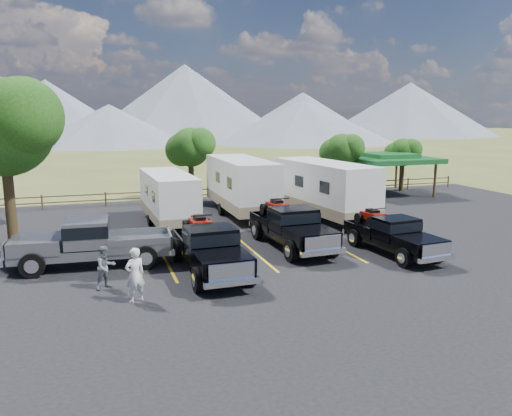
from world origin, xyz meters
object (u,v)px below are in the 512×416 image
object	(u,v)px
trailer_right	(324,190)
pickup_silver	(92,242)
pavilion	(388,159)
rig_right	(392,234)
trailer_center	(241,186)
person_b	(106,267)
tree_big_nw	(2,127)
rig_left	(209,247)
person_a	(135,275)
trailer_left	(168,198)
rig_center	(291,226)

from	to	relation	value
trailer_right	pickup_silver	distance (m)	14.06
pavilion	rig_right	bearing A→B (deg)	-121.99
trailer_center	person_b	distance (m)	14.00
tree_big_nw	rig_left	size ratio (longest dim) A/B	1.26
tree_big_nw	rig_right	distance (m)	18.29
person_a	rig_right	bearing A→B (deg)	171.50
tree_big_nw	trailer_center	bearing A→B (deg)	16.44
pickup_silver	person_b	bearing A→B (deg)	11.93
tree_big_nw	rig_left	xyz separation A→B (m)	(7.99, -6.77, -4.56)
trailer_center	pickup_silver	size ratio (longest dim) A/B	1.48
trailer_left	person_b	bearing A→B (deg)	-113.24
tree_big_nw	pavilion	world-z (taller)	tree_big_nw
trailer_center	person_b	world-z (taller)	trailer_center
tree_big_nw	trailer_left	world-z (taller)	tree_big_nw
pavilion	person_b	bearing A→B (deg)	-144.25
pavilion	pickup_silver	bearing A→B (deg)	-150.32
person_b	rig_left	bearing A→B (deg)	-17.53
tree_big_nw	trailer_right	world-z (taller)	tree_big_nw
rig_center	trailer_left	xyz separation A→B (m)	(-4.74, 6.41, 0.51)
pavilion	person_a	size ratio (longest dim) A/B	3.32
rig_left	pickup_silver	distance (m)	4.92
rig_right	pavilion	bearing A→B (deg)	53.62
rig_left	rig_center	size ratio (longest dim) A/B	0.97
tree_big_nw	person_a	distance (m)	11.40
trailer_left	pavilion	bearing A→B (deg)	16.01
trailer_left	person_a	xyz separation A→B (m)	(-2.80, -11.27, -0.61)
rig_center	rig_right	bearing A→B (deg)	-34.23
person_b	trailer_center	bearing A→B (deg)	25.07
trailer_left	person_a	bearing A→B (deg)	-106.17
pavilion	person_b	world-z (taller)	pavilion
tree_big_nw	person_a	world-z (taller)	tree_big_nw
pavilion	rig_right	distance (m)	17.46
rig_left	person_a	bearing A→B (deg)	-142.90
tree_big_nw	person_a	xyz separation A→B (m)	(4.93, -9.18, -4.62)
tree_big_nw	rig_center	distance (m)	13.95
pickup_silver	person_a	xyz separation A→B (m)	(1.32, -4.65, -0.10)
rig_right	tree_big_nw	bearing A→B (deg)	153.16
tree_big_nw	trailer_left	xyz separation A→B (m)	(7.72, 2.09, -4.02)
pavilion	person_b	size ratio (longest dim) A/B	3.94
rig_center	rig_right	world-z (taller)	rig_center
trailer_right	person_b	world-z (taller)	trailer_right
pavilion	pickup_silver	size ratio (longest dim) A/B	0.92
person_a	person_b	world-z (taller)	person_a
trailer_right	rig_left	bearing A→B (deg)	-145.55
rig_left	trailer_center	world-z (taller)	trailer_center
trailer_center	person_a	world-z (taller)	trailer_center
person_b	trailer_left	bearing A→B (deg)	40.95
tree_big_nw	pickup_silver	world-z (taller)	tree_big_nw
pickup_silver	person_b	world-z (taller)	pickup_silver
rig_right	rig_center	bearing A→B (deg)	143.48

